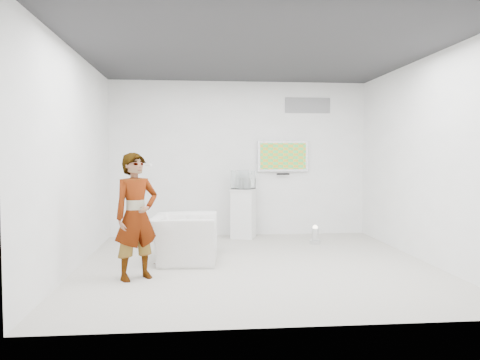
{
  "coord_description": "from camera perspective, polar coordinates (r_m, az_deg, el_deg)",
  "views": [
    {
      "loc": [
        -0.84,
        -6.61,
        1.56
      ],
      "look_at": [
        -0.17,
        0.6,
        1.18
      ],
      "focal_mm": 35.0,
      "sensor_mm": 36.0,
      "label": 1
    }
  ],
  "objects": [
    {
      "name": "room",
      "position": [
        6.67,
        1.91,
        2.46
      ],
      "size": [
        5.01,
        5.01,
        3.0
      ],
      "color": "#AAA49B",
      "rests_on": "ground"
    },
    {
      "name": "tv",
      "position": [
        9.22,
        5.23,
        2.91
      ],
      "size": [
        1.0,
        0.08,
        0.6
      ],
      "primitive_type": "cube",
      "color": "silver",
      "rests_on": "room"
    },
    {
      "name": "logo_decal",
      "position": [
        9.41,
        8.25,
        8.99
      ],
      "size": [
        0.9,
        0.02,
        0.3
      ],
      "primitive_type": "cube",
      "color": "gray",
      "rests_on": "room"
    },
    {
      "name": "person",
      "position": [
        6.04,
        -12.54,
        -4.33
      ],
      "size": [
        0.7,
        0.64,
        1.6
      ],
      "primitive_type": "imported",
      "rotation": [
        0.0,
        0.0,
        0.58
      ],
      "color": "silver",
      "rests_on": "room"
    },
    {
      "name": "armchair",
      "position": [
        6.99,
        -6.78,
        -7.07
      ],
      "size": [
        1.0,
        1.12,
        0.69
      ],
      "primitive_type": "imported",
      "rotation": [
        0.0,
        0.0,
        1.49
      ],
      "color": "silver",
      "rests_on": "room"
    },
    {
      "name": "pedestal",
      "position": [
        8.89,
        0.41,
        -4.09
      ],
      "size": [
        0.58,
        0.58,
        0.93
      ],
      "primitive_type": "cube",
      "rotation": [
        0.0,
        0.0,
        -0.33
      ],
      "color": "silver",
      "rests_on": "room"
    },
    {
      "name": "floor_uplight",
      "position": [
        8.42,
        9.14,
        -6.64
      ],
      "size": [
        0.26,
        0.26,
        0.31
      ],
      "primitive_type": "cylinder",
      "rotation": [
        0.0,
        0.0,
        -0.37
      ],
      "color": "silver",
      "rests_on": "room"
    },
    {
      "name": "vitrine",
      "position": [
        8.83,
        0.41,
        0.05
      ],
      "size": [
        0.49,
        0.49,
        0.35
      ],
      "primitive_type": "cube",
      "rotation": [
        0.0,
        0.0,
        -0.56
      ],
      "color": "silver",
      "rests_on": "pedestal"
    },
    {
      "name": "console",
      "position": [
        8.83,
        0.41,
        -0.43
      ],
      "size": [
        0.12,
        0.15,
        0.21
      ],
      "primitive_type": "cube",
      "rotation": [
        0.0,
        0.0,
        -0.59
      ],
      "color": "silver",
      "rests_on": "pedestal"
    },
    {
      "name": "wii_remote",
      "position": [
        6.24,
        -11.15,
        1.81
      ],
      "size": [
        0.11,
        0.11,
        0.03
      ],
      "primitive_type": "cube",
      "rotation": [
        0.0,
        0.0,
        0.74
      ],
      "color": "silver",
      "rests_on": "person"
    }
  ]
}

